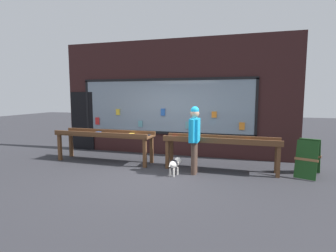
{
  "coord_description": "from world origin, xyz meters",
  "views": [
    {
      "loc": [
        2.3,
        -5.98,
        1.98
      ],
      "look_at": [
        0.33,
        0.69,
        1.16
      ],
      "focal_mm": 28.0,
      "sensor_mm": 36.0,
      "label": 1
    }
  ],
  "objects_px": {
    "display_table_left": "(104,136)",
    "display_table_right": "(221,143)",
    "sandwich_board_sign": "(308,158)",
    "small_dog": "(175,164)",
    "person_browsing": "(195,134)"
  },
  "relations": [
    {
      "from": "display_table_right",
      "to": "person_browsing",
      "type": "relative_size",
      "value": 1.75
    },
    {
      "from": "small_dog",
      "to": "sandwich_board_sign",
      "type": "xyz_separation_m",
      "value": [
        3.16,
        0.86,
        0.17
      ]
    },
    {
      "from": "display_table_left",
      "to": "display_table_right",
      "type": "relative_size",
      "value": 1.0
    },
    {
      "from": "display_table_right",
      "to": "display_table_left",
      "type": "bearing_deg",
      "value": -180.0
    },
    {
      "from": "display_table_left",
      "to": "display_table_right",
      "type": "height_order",
      "value": "display_table_left"
    },
    {
      "from": "small_dog",
      "to": "sandwich_board_sign",
      "type": "distance_m",
      "value": 3.28
    },
    {
      "from": "display_table_left",
      "to": "sandwich_board_sign",
      "type": "height_order",
      "value": "display_table_left"
    },
    {
      "from": "display_table_right",
      "to": "small_dog",
      "type": "bearing_deg",
      "value": -145.18
    },
    {
      "from": "display_table_left",
      "to": "sandwich_board_sign",
      "type": "bearing_deg",
      "value": 1.37
    },
    {
      "from": "display_table_left",
      "to": "person_browsing",
      "type": "distance_m",
      "value": 2.86
    },
    {
      "from": "display_table_left",
      "to": "sandwich_board_sign",
      "type": "relative_size",
      "value": 3.23
    },
    {
      "from": "person_browsing",
      "to": "sandwich_board_sign",
      "type": "height_order",
      "value": "person_browsing"
    },
    {
      "from": "small_dog",
      "to": "person_browsing",
      "type": "bearing_deg",
      "value": -45.28
    },
    {
      "from": "display_table_right",
      "to": "sandwich_board_sign",
      "type": "distance_m",
      "value": 2.13
    },
    {
      "from": "display_table_left",
      "to": "small_dog",
      "type": "distance_m",
      "value": 2.52
    }
  ]
}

